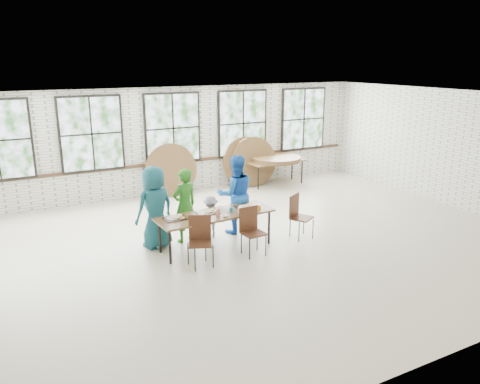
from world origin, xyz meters
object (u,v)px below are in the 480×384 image
Objects in this scene: storage_table at (276,162)px; dining_table at (215,216)px; chair_near_left at (200,236)px; chair_near_right at (251,227)px.

dining_table is at bearing -140.97° from storage_table.
chair_near_left is 0.51× the size of storage_table.
dining_table is 0.77m from chair_near_right.
dining_table is 2.57× the size of chair_near_left.
storage_table is (3.76, 3.74, -0.00)m from dining_table.
chair_near_left is 1.00× the size of chair_near_right.
dining_table is 5.30m from storage_table.
chair_near_left is 6.11m from storage_table.
chair_near_right is at bearing -51.50° from dining_table.
chair_near_right is at bearing -132.91° from storage_table.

